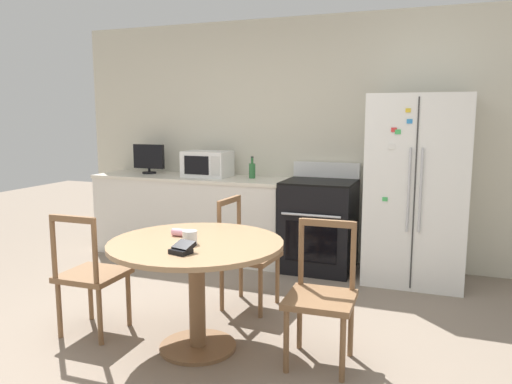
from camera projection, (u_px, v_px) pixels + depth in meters
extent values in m
plane|color=gray|center=(177.00, 362.00, 3.21)|extent=(14.00, 14.00, 0.00)
cube|color=beige|center=(295.00, 140.00, 5.46)|extent=(5.20, 0.10, 2.60)
cube|color=silver|center=(192.00, 217.00, 5.64)|extent=(2.21, 0.62, 0.86)
cube|color=beige|center=(191.00, 178.00, 5.57)|extent=(2.23, 0.64, 0.03)
cube|color=white|center=(417.00, 190.00, 4.68)|extent=(0.90, 0.69, 1.76)
cube|color=#333333|center=(414.00, 195.00, 4.35)|extent=(0.01, 0.01, 1.69)
cylinder|color=silver|center=(409.00, 190.00, 4.35)|extent=(0.02, 0.02, 0.74)
cylinder|color=silver|center=(421.00, 191.00, 4.32)|extent=(0.02, 0.02, 0.74)
cube|color=white|center=(392.00, 147.00, 4.36)|extent=(0.06, 0.02, 0.05)
cube|color=#3FB259|center=(385.00, 199.00, 4.45)|extent=(0.05, 0.01, 0.04)
cube|color=yellow|center=(408.00, 110.00, 4.27)|extent=(0.04, 0.01, 0.04)
cube|color=#338CD8|center=(410.00, 121.00, 4.28)|extent=(0.05, 0.02, 0.04)
cube|color=red|center=(394.00, 130.00, 4.33)|extent=(0.05, 0.01, 0.04)
cube|color=#3FB259|center=(398.00, 132.00, 4.32)|extent=(0.05, 0.01, 0.04)
cube|color=black|center=(319.00, 226.00, 5.09)|extent=(0.71, 0.64, 0.90)
cube|color=black|center=(311.00, 242.00, 4.81)|extent=(0.51, 0.01, 0.40)
cylinder|color=silver|center=(311.00, 215.00, 4.74)|extent=(0.58, 0.02, 0.02)
cube|color=black|center=(320.00, 182.00, 5.02)|extent=(0.71, 0.64, 0.02)
cube|color=white|center=(326.00, 170.00, 5.28)|extent=(0.71, 0.06, 0.16)
cube|color=white|center=(207.00, 164.00, 5.50)|extent=(0.50, 0.35, 0.28)
cube|color=black|center=(196.00, 165.00, 5.35)|extent=(0.29, 0.01, 0.20)
cube|color=silver|center=(215.00, 166.00, 5.27)|extent=(0.10, 0.01, 0.20)
cylinder|color=black|center=(149.00, 173.00, 5.82)|extent=(0.16, 0.16, 0.02)
cylinder|color=black|center=(149.00, 170.00, 5.82)|extent=(0.03, 0.03, 0.04)
cube|color=black|center=(149.00, 156.00, 5.79)|extent=(0.39, 0.05, 0.28)
cylinder|color=#2D6B38|center=(252.00, 171.00, 5.37)|extent=(0.07, 0.07, 0.16)
cylinder|color=#2D6B38|center=(252.00, 160.00, 5.35)|extent=(0.03, 0.03, 0.06)
cylinder|color=#262626|center=(252.00, 157.00, 5.35)|extent=(0.03, 0.03, 0.01)
cylinder|color=#997551|center=(196.00, 244.00, 3.29)|extent=(1.16, 1.16, 0.03)
cylinder|color=brown|center=(197.00, 296.00, 3.35)|extent=(0.11, 0.11, 0.69)
cylinder|color=brown|center=(198.00, 346.00, 3.40)|extent=(0.52, 0.52, 0.03)
cube|color=brown|center=(250.00, 256.00, 4.08)|extent=(0.45, 0.45, 0.04)
cylinder|color=brown|center=(277.00, 279.00, 4.20)|extent=(0.04, 0.04, 0.41)
cylinder|color=brown|center=(260.00, 292.00, 3.89)|extent=(0.04, 0.04, 0.41)
cylinder|color=brown|center=(241.00, 274.00, 4.34)|extent=(0.04, 0.04, 0.41)
cylinder|color=brown|center=(222.00, 286.00, 4.03)|extent=(0.04, 0.04, 0.41)
cylinder|color=brown|center=(239.00, 221.00, 4.28)|extent=(0.04, 0.04, 0.45)
cylinder|color=brown|center=(219.00, 229.00, 3.97)|extent=(0.04, 0.04, 0.45)
cube|color=brown|center=(229.00, 201.00, 4.09)|extent=(0.06, 0.35, 0.04)
cube|color=brown|center=(320.00, 299.00, 3.12)|extent=(0.44, 0.44, 0.04)
cylinder|color=brown|center=(343.00, 349.00, 2.94)|extent=(0.04, 0.04, 0.41)
cylinder|color=brown|center=(286.00, 341.00, 3.05)|extent=(0.04, 0.04, 0.41)
cylinder|color=brown|center=(351.00, 326.00, 3.26)|extent=(0.04, 0.04, 0.41)
cylinder|color=brown|center=(300.00, 319.00, 3.37)|extent=(0.04, 0.04, 0.41)
cylinder|color=brown|center=(353.00, 256.00, 3.21)|extent=(0.04, 0.04, 0.45)
cylinder|color=brown|center=(301.00, 252.00, 3.32)|extent=(0.04, 0.04, 0.45)
cube|color=brown|center=(327.00, 223.00, 3.23)|extent=(0.35, 0.05, 0.04)
cube|color=brown|center=(93.00, 275.00, 3.61)|extent=(0.43, 0.43, 0.04)
cylinder|color=brown|center=(90.00, 294.00, 3.86)|extent=(0.04, 0.04, 0.41)
cylinder|color=brown|center=(129.00, 299.00, 3.74)|extent=(0.04, 0.04, 0.41)
cylinder|color=brown|center=(59.00, 310.00, 3.54)|extent=(0.04, 0.04, 0.41)
cylinder|color=brown|center=(100.00, 316.00, 3.42)|extent=(0.04, 0.04, 0.41)
cylinder|color=brown|center=(53.00, 246.00, 3.45)|extent=(0.04, 0.04, 0.45)
cylinder|color=brown|center=(95.00, 251.00, 3.34)|extent=(0.04, 0.04, 0.45)
cube|color=brown|center=(72.00, 219.00, 3.36)|extent=(0.35, 0.04, 0.04)
cylinder|color=silver|center=(190.00, 237.00, 3.21)|extent=(0.10, 0.10, 0.09)
cylinder|color=#4C8C59|center=(190.00, 240.00, 3.22)|extent=(0.08, 0.08, 0.05)
cylinder|color=pink|center=(183.00, 233.00, 3.41)|extent=(0.16, 0.05, 0.05)
cube|color=black|center=(181.00, 251.00, 2.99)|extent=(0.14, 0.12, 0.03)
cube|color=black|center=(184.00, 246.00, 3.01)|extent=(0.14, 0.12, 0.06)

